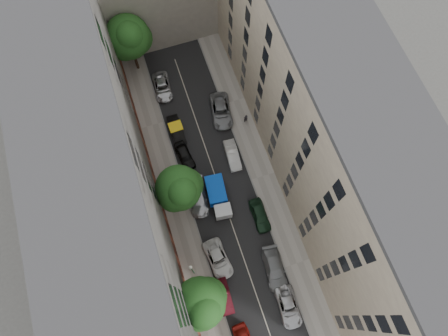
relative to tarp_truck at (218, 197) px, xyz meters
name	(u,v)px	position (x,y,z in m)	size (l,w,h in m)	color
ground	(220,190)	(0.60, 1.08, -1.29)	(120.00, 120.00, 0.00)	#4C4C49
road_surface	(220,190)	(0.60, 1.08, -1.28)	(8.00, 44.00, 0.02)	black
sidewalk_left	(176,204)	(-4.90, 1.08, -1.22)	(3.00, 44.00, 0.15)	gray
sidewalk_right	(263,176)	(6.10, 1.08, -1.22)	(3.00, 44.00, 0.15)	gray
building_left	(108,194)	(-10.40, 1.08, 8.71)	(8.00, 44.00, 20.00)	#504E4B
building_right	(323,127)	(11.60, 1.08, 8.71)	(8.00, 44.00, 20.00)	#BCAE92
tarp_truck	(218,197)	(0.00, 0.00, 0.00)	(2.49, 5.26, 2.35)	black
car_left_1	(224,296)	(-2.81, -10.72, -0.64)	(1.38, 3.96, 1.31)	#490E16
car_left_2	(218,259)	(-2.20, -6.72, -0.64)	(2.18, 4.73, 1.32)	silver
car_left_3	(198,197)	(-2.20, 0.88, -0.57)	(2.04, 5.01, 1.45)	#B0B0B5
car_left_4	(185,156)	(-2.20, 6.48, -0.62)	(1.59, 3.95, 1.35)	black
car_left_5	(176,130)	(-2.20, 10.08, -0.59)	(1.48, 4.26, 1.40)	black
car_left_6	(162,87)	(-2.20, 16.79, -0.65)	(2.15, 4.65, 1.29)	#B4B5BA
car_right_0	(288,307)	(3.40, -13.92, -0.65)	(2.13, 4.61, 1.28)	silver
car_right_1	(274,269)	(3.40, -9.72, -0.56)	(2.06, 5.07, 1.47)	slate
car_right_2	(260,215)	(3.97, -3.52, -0.58)	(1.69, 4.21, 1.43)	black
car_right_3	(232,155)	(3.40, 4.68, -0.61)	(1.43, 4.11, 1.36)	silver
car_right_4	(221,111)	(3.99, 10.88, -0.55)	(2.48, 5.37, 1.49)	slate
tree_near	(201,304)	(-5.21, -10.93, 4.96)	(5.31, 5.03, 9.05)	#382619
tree_mid	(180,189)	(-3.90, 0.67, 4.92)	(5.21, 4.92, 8.96)	#382619
tree_far	(129,38)	(-4.39, 20.97, 4.99)	(5.69, 5.47, 9.23)	#382619
lamp_post	(192,270)	(-5.20, -7.27, 2.41)	(0.36, 0.36, 5.66)	#1A5B2E
pedestrian	(246,118)	(6.60, 8.83, -0.38)	(0.56, 0.37, 1.53)	black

